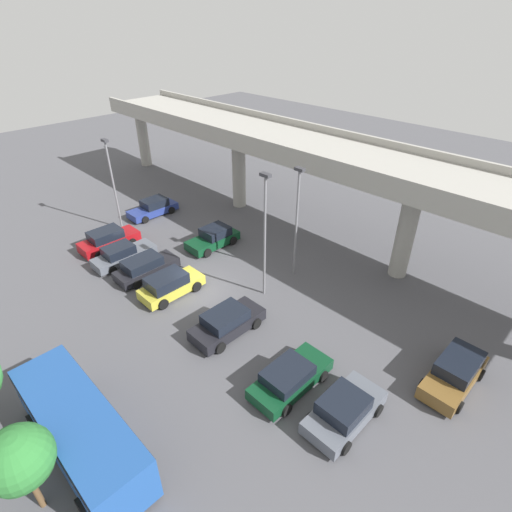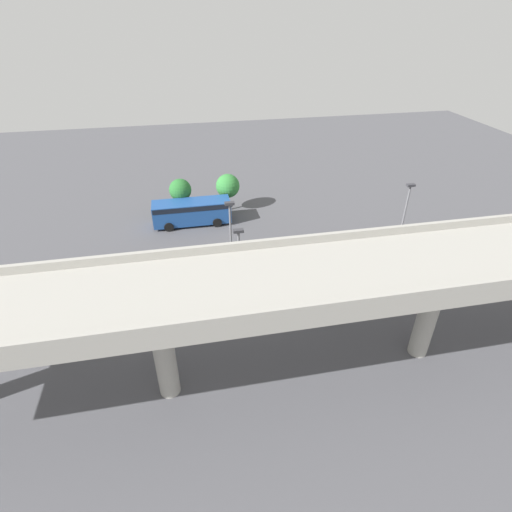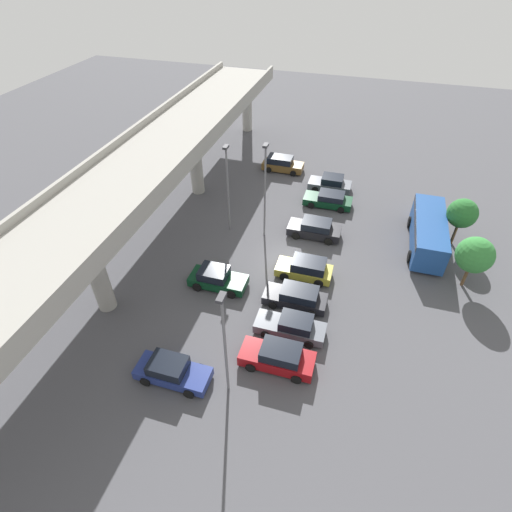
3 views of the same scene
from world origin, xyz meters
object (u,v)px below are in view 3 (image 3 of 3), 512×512
parked_car_1 (278,357)px  lamp_post_near_aisle (225,339)px  parked_car_8 (282,164)px  parked_car_0 (172,371)px  parked_car_7 (330,184)px  tree_front_centre (462,214)px  parked_car_6 (329,200)px  shuttle_bus (429,231)px  parked_car_2 (292,326)px  parked_car_3 (217,278)px  tree_front_left (475,255)px  parked_car_4 (306,269)px  lamp_post_by_overpass (228,183)px  parked_car_5 (315,229)px  lamp_post_mid_lot (265,186)px  parked_car_9 (296,297)px

parked_car_1 → lamp_post_near_aisle: lamp_post_near_aisle is taller
parked_car_1 → parked_car_8: (25.39, 5.93, 0.01)m
parked_car_0 → parked_car_7: 26.11m
tree_front_centre → parked_car_0: bearing=137.8°
parked_car_1 → parked_car_6: 19.55m
parked_car_7 → shuttle_bus: size_ratio=0.52×
parked_car_2 → parked_car_6: parked_car_2 is taller
parked_car_3 → tree_front_left: 19.09m
tree_front_left → parked_car_7: bearing=46.1°
parked_car_0 → tree_front_left: bearing=37.9°
parked_car_4 → parked_car_7: parked_car_4 is taller
parked_car_6 → parked_car_8: 8.49m
parked_car_1 → tree_front_left: size_ratio=1.08×
parked_car_8 → tree_front_centre: tree_front_centre is taller
parked_car_1 → parked_car_3: size_ratio=1.07×
parked_car_1 → parked_car_4: (8.67, -0.04, 0.00)m
parked_car_0 → lamp_post_by_overpass: size_ratio=0.57×
parked_car_5 → shuttle_bus: (1.31, -9.43, 0.84)m
parked_car_7 → parked_car_8: parked_car_8 is taller
parked_car_7 → lamp_post_near_aisle: (-25.13, 2.39, 3.90)m
parked_car_8 → parked_car_2: bearing=-74.7°
parked_car_1 → shuttle_bus: 18.07m
parked_car_4 → shuttle_bus: shuttle_bus is taller
parked_car_6 → parked_car_7: bearing=-84.7°
parked_car_4 → parked_car_8: parked_car_8 is taller
parked_car_4 → parked_car_5: (5.54, 0.25, -0.03)m
parked_car_0 → lamp_post_by_overpass: 16.36m
parked_car_8 → tree_front_centre: (-8.88, -17.43, 2.33)m
shuttle_bus → parked_car_3: bearing=122.4°
parked_car_2 → parked_car_8: (22.66, 6.19, 0.11)m
parked_car_7 → tree_front_left: bearing=136.1°
parked_car_1 → parked_car_5: bearing=-89.2°
parked_car_2 → lamp_post_mid_lot: bearing=-65.1°
parked_car_0 → parked_car_5: (16.99, -5.76, 0.05)m
parked_car_6 → tree_front_left: tree_front_left is taller
parked_car_0 → shuttle_bus: shuttle_bus is taller
parked_car_0 → tree_front_left: tree_front_left is taller
parked_car_6 → lamp_post_by_overpass: (-6.58, 8.02, 4.07)m
parked_car_0 → lamp_post_near_aisle: size_ratio=0.58×
parked_car_0 → parked_car_7: parked_car_7 is taller
parked_car_1 → tree_front_left: tree_front_left is taller
parked_car_0 → parked_car_6: bearing=74.5°
parked_car_8 → lamp_post_near_aisle: lamp_post_near_aisle is taller
parked_car_4 → lamp_post_mid_lot: size_ratio=0.51×
parked_car_9 → parked_car_0: bearing=54.3°
parked_car_1 → parked_car_3: (5.69, 6.25, -0.04)m
parked_car_7 → tree_front_centre: bearing=152.0°
parked_car_0 → parked_car_1: size_ratio=0.98×
parked_car_3 → lamp_post_near_aisle: bearing=-65.1°
parked_car_0 → parked_car_3: bearing=91.9°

